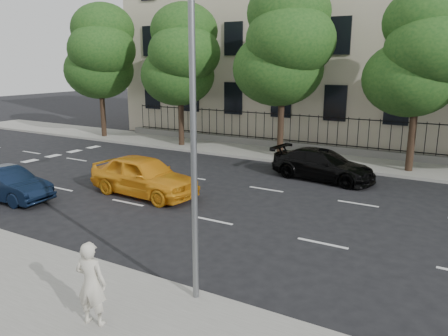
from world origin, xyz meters
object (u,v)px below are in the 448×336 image
object	(u,v)px
yellow_taxi	(144,176)
navy_sedan	(7,184)
street_light	(206,78)
black_sedan	(323,165)
woman_near	(91,283)

from	to	relation	value
yellow_taxi	navy_sedan	size ratio (longest dim) A/B	1.23
street_light	navy_sedan	world-z (taller)	street_light
navy_sedan	black_sedan	xyz separation A→B (m)	(10.07, 9.54, 0.06)
woman_near	black_sedan	bearing A→B (deg)	-105.54
yellow_taxi	black_sedan	xyz separation A→B (m)	(5.71, 6.22, -0.12)
navy_sedan	street_light	bearing A→B (deg)	-104.19
yellow_taxi	street_light	bearing A→B (deg)	-125.64
street_light	navy_sedan	bearing A→B (deg)	169.12
street_light	navy_sedan	xyz separation A→B (m)	(-10.96, 2.11, -4.48)
street_light	black_sedan	xyz separation A→B (m)	(-0.89, 11.65, -4.43)
street_light	yellow_taxi	size ratio (longest dim) A/B	1.63
street_light	woman_near	world-z (taller)	street_light
yellow_taxi	woman_near	size ratio (longest dim) A/B	2.71
street_light	yellow_taxi	world-z (taller)	street_light
yellow_taxi	navy_sedan	bearing A→B (deg)	131.13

